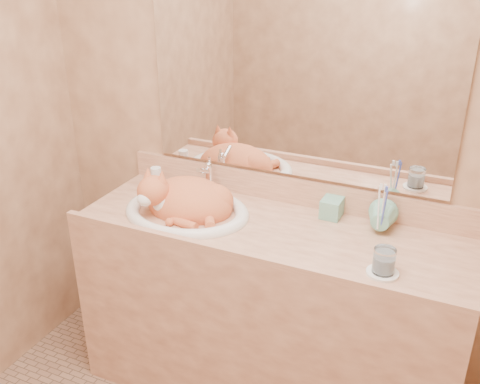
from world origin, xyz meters
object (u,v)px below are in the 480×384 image
at_px(sink_basin, 186,195).
at_px(cat, 184,198).
at_px(vanity_counter, 267,313).
at_px(water_glass, 384,261).
at_px(soap_dispenser, 329,202).
at_px(toothbrush_cup, 380,224).

bearing_deg(sink_basin, cat, 151.71).
bearing_deg(vanity_counter, water_glass, -16.84).
relative_size(soap_dispenser, toothbrush_cup, 1.53).
xyz_separation_m(sink_basin, cat, (-0.02, 0.01, -0.02)).
relative_size(toothbrush_cup, water_glass, 1.33).
xyz_separation_m(cat, water_glass, (0.87, -0.14, -0.01)).
bearing_deg(sink_basin, toothbrush_cup, 19.68).
relative_size(cat, water_glass, 4.31).
bearing_deg(sink_basin, soap_dispenser, 27.29).
xyz_separation_m(vanity_counter, water_glass, (0.48, -0.15, 0.48)).
bearing_deg(soap_dispenser, toothbrush_cup, -10.14).
height_order(sink_basin, water_glass, sink_basin).
height_order(sink_basin, cat, same).
height_order(cat, toothbrush_cup, cat).
distance_m(vanity_counter, water_glass, 0.70).
height_order(vanity_counter, cat, cat).
bearing_deg(cat, sink_basin, -38.70).
bearing_deg(sink_basin, water_glass, 1.75).
distance_m(soap_dispenser, water_glass, 0.41).
bearing_deg(cat, toothbrush_cup, 8.04).
distance_m(cat, toothbrush_cup, 0.81).
distance_m(sink_basin, soap_dispenser, 0.60).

